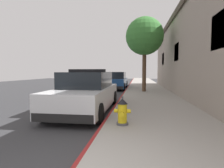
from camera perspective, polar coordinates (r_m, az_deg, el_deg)
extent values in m
cube|color=#353538|center=(13.16, -15.61, -3.62)|extent=(32.86, 60.00, 0.20)
cube|color=#9E9991|center=(12.05, 11.54, -3.34)|extent=(3.24, 60.00, 0.17)
cube|color=maroon|center=(12.07, 3.64, -3.27)|extent=(0.08, 60.00, 0.17)
cube|color=black|center=(6.36, 30.94, 14.34)|extent=(0.06, 1.30, 1.10)
cube|color=black|center=(12.19, 19.59, 9.35)|extent=(0.06, 1.30, 1.10)
cube|color=black|center=(18.22, 15.74, 7.53)|extent=(0.06, 1.30, 1.10)
cube|color=white|center=(7.35, -7.95, -3.99)|extent=(1.84, 4.80, 0.76)
cube|color=black|center=(7.43, -7.68, 1.37)|extent=(1.64, 2.50, 0.60)
cube|color=black|center=(5.23, -15.15, -10.20)|extent=(1.76, 0.16, 0.24)
cube|color=black|center=(9.63, -4.08, -3.66)|extent=(1.76, 0.16, 0.24)
cylinder|color=black|center=(9.24, -10.15, -4.03)|extent=(0.22, 0.64, 0.64)
cylinder|color=black|center=(8.86, 0.50, -4.31)|extent=(0.22, 0.64, 0.64)
cylinder|color=black|center=(6.16, -20.21, -8.17)|extent=(0.22, 0.64, 0.64)
cylinder|color=black|center=(5.56, -4.21, -9.22)|extent=(0.22, 0.64, 0.64)
cube|color=black|center=(7.38, -7.81, 4.15)|extent=(1.48, 0.20, 0.12)
cube|color=red|center=(7.48, -10.40, 4.11)|extent=(0.44, 0.18, 0.11)
cube|color=#1E33E0|center=(7.29, -5.16, 4.17)|extent=(0.44, 0.18, 0.11)
cube|color=navy|center=(16.72, 1.18, 0.43)|extent=(1.84, 4.80, 0.76)
cube|color=black|center=(16.85, 1.25, 2.77)|extent=(1.64, 2.50, 0.60)
cube|color=black|center=(14.43, 0.06, -1.15)|extent=(1.76, 0.16, 0.24)
cube|color=black|center=(19.06, 2.03, 0.06)|extent=(1.76, 0.16, 0.24)
cylinder|color=black|center=(18.54, -0.82, -0.04)|extent=(0.22, 0.64, 0.64)
cylinder|color=black|center=(18.35, 4.49, -0.09)|extent=(0.22, 0.64, 0.64)
cylinder|color=black|center=(15.20, -2.81, -0.90)|extent=(0.22, 0.64, 0.64)
cylinder|color=black|center=(14.97, 3.67, -0.98)|extent=(0.22, 0.64, 0.64)
cylinder|color=#4C4C51|center=(4.98, 3.25, -12.22)|extent=(0.32, 0.32, 0.06)
cylinder|color=yellow|center=(4.91, 3.27, -9.08)|extent=(0.24, 0.24, 0.50)
cone|color=black|center=(4.85, 3.28, -5.39)|extent=(0.28, 0.28, 0.14)
cylinder|color=#4C4C51|center=(4.83, 3.28, -4.22)|extent=(0.05, 0.05, 0.06)
cylinder|color=yellow|center=(4.91, 1.27, -8.35)|extent=(0.10, 0.10, 0.10)
cylinder|color=yellow|center=(4.88, 5.28, -8.43)|extent=(0.10, 0.10, 0.10)
cylinder|color=yellow|center=(4.73, 3.08, -9.45)|extent=(0.13, 0.12, 0.13)
cylinder|color=brown|center=(13.33, 10.03, 4.17)|extent=(0.28, 0.28, 3.00)
sphere|color=#387A33|center=(13.57, 10.15, 14.52)|extent=(2.68, 2.68, 2.68)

